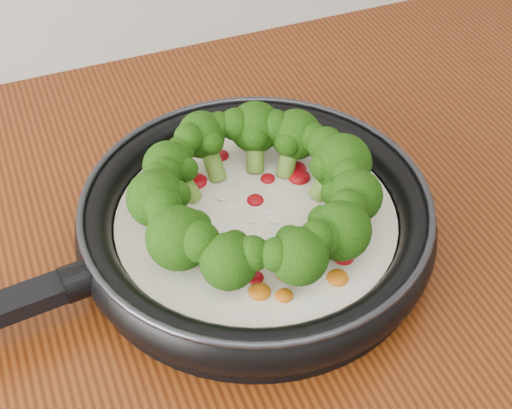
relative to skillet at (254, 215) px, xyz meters
name	(u,v)px	position (x,y,z in m)	size (l,w,h in m)	color
skillet	(254,215)	(0.00, 0.00, 0.00)	(0.54, 0.37, 0.10)	black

